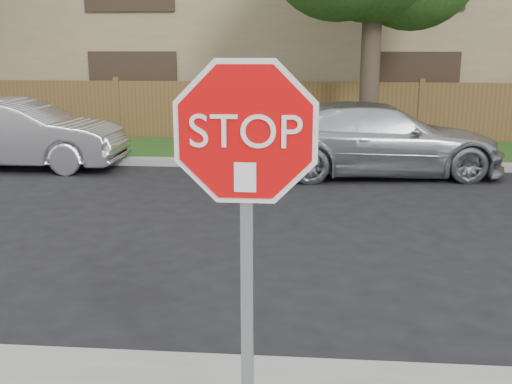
{
  "coord_description": "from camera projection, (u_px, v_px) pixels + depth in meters",
  "views": [
    {
      "loc": [
        1.11,
        -4.4,
        2.57
      ],
      "look_at": [
        0.81,
        -0.9,
        1.7
      ],
      "focal_mm": 42.0,
      "sensor_mm": 36.0,
      "label": 1
    }
  ],
  "objects": [
    {
      "name": "grass_strip",
      "position": [
        261.0,
        151.0,
        14.43
      ],
      "size": [
        70.0,
        3.0,
        0.12
      ],
      "primitive_type": "cube",
      "color": "#1E4714",
      "rests_on": "ground"
    },
    {
      "name": "sedan_right",
      "position": [
        377.0,
        139.0,
        11.93
      ],
      "size": [
        5.15,
        2.53,
        1.44
      ],
      "primitive_type": "imported",
      "rotation": [
        0.0,
        0.0,
        1.68
      ],
      "color": "#AEB0B6",
      "rests_on": "ground"
    },
    {
      "name": "far_curb",
      "position": [
        255.0,
        163.0,
        12.83
      ],
      "size": [
        70.0,
        0.3,
        0.15
      ],
      "primitive_type": "cube",
      "color": "gray",
      "rests_on": "ground"
    },
    {
      "name": "ground",
      "position": [
        169.0,
        362.0,
        4.97
      ],
      "size": [
        90.0,
        90.0,
        0.0
      ],
      "primitive_type": "plane",
      "color": "black",
      "rests_on": "ground"
    },
    {
      "name": "fence",
      "position": [
        266.0,
        112.0,
        15.79
      ],
      "size": [
        70.0,
        0.12,
        1.6
      ],
      "primitive_type": "cube",
      "color": "brown",
      "rests_on": "ground"
    },
    {
      "name": "stop_sign",
      "position": [
        246.0,
        195.0,
        3.03
      ],
      "size": [
        1.01,
        0.13,
        2.55
      ],
      "color": "gray",
      "rests_on": "sidewalk_near"
    },
    {
      "name": "sedan_left",
      "position": [
        18.0,
        134.0,
        12.55
      ],
      "size": [
        4.39,
        1.56,
        1.44
      ],
      "primitive_type": "imported",
      "rotation": [
        0.0,
        0.0,
        1.58
      ],
      "color": "#B9B8BE",
      "rests_on": "ground"
    },
    {
      "name": "apartment_building",
      "position": [
        278.0,
        15.0,
        20.55
      ],
      "size": [
        35.2,
        9.2,
        7.2
      ],
      "color": "#92825A",
      "rests_on": "ground"
    }
  ]
}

